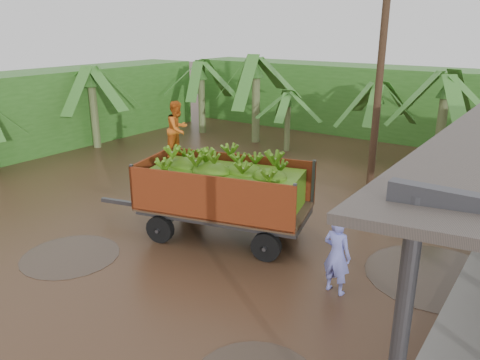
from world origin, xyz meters
name	(u,v)px	position (x,y,z in m)	size (l,w,h in m)	color
ground	(226,260)	(0.00, 0.00, 0.00)	(100.00, 100.00, 0.00)	black
hedge_north	(377,101)	(-2.00, 16.00, 1.80)	(22.00, 3.00, 3.60)	#2D661E
hedge_west	(40,111)	(-14.00, 4.00, 1.80)	(3.00, 18.00, 3.60)	#2D661E
banana_trailer	(223,189)	(-0.91, 1.09, 1.38)	(6.43, 3.29, 3.68)	#9A3716
man_blue	(337,255)	(2.85, 0.21, 0.90)	(0.65, 0.43, 1.79)	#7F85E8
utility_pole	(379,88)	(1.18, 6.76, 3.67)	(1.20, 0.24, 7.24)	#47301E
banana_plants	(240,118)	(-4.99, 7.64, 1.88)	(24.53, 19.87, 4.36)	#2D661E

